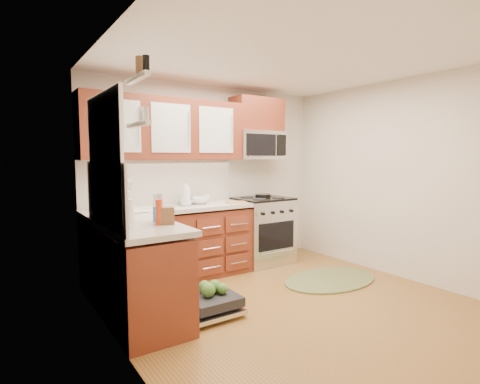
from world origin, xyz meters
TOP-DOWN VIEW (x-y plane):
  - floor at (0.00, 0.00)m, footprint 3.50×3.50m
  - ceiling at (0.00, 0.00)m, footprint 3.50×3.50m
  - wall_back at (0.00, 1.75)m, footprint 3.50×0.04m
  - wall_left at (-1.75, 0.00)m, footprint 0.04×3.50m
  - wall_right at (1.75, 0.00)m, footprint 0.04×3.50m
  - base_cabinet_back at (-0.73, 1.45)m, footprint 2.05×0.60m
  - base_cabinet_left at (-1.45, 0.52)m, footprint 0.60×1.25m
  - countertop_back at (-0.72, 1.44)m, footprint 2.07×0.64m
  - countertop_left at (-1.44, 0.53)m, footprint 0.64×1.27m
  - backsplash_back at (-0.73, 1.74)m, footprint 2.05×0.02m
  - backsplash_left at (-1.74, 0.52)m, footprint 0.02×1.25m
  - upper_cabinets at (-0.73, 1.57)m, footprint 2.05×0.35m
  - cabinet_over_mw at (0.68, 1.57)m, footprint 0.76×0.35m
  - range at (0.68, 1.43)m, footprint 0.76×0.64m
  - microwave at (0.68, 1.55)m, footprint 0.76×0.38m
  - sink at (-1.25, 1.42)m, footprint 0.62×0.50m
  - dishwasher at (-0.86, 0.30)m, footprint 0.70×0.60m
  - window at (-1.74, 0.50)m, footprint 0.03×1.05m
  - window_blind at (-1.71, 0.50)m, footprint 0.02×0.96m
  - shelf_upper at (-1.72, -0.35)m, footprint 0.04×0.40m
  - shelf_lower at (-1.72, -0.35)m, footprint 0.04×0.40m
  - rug at (0.91, 0.33)m, footprint 1.54×1.28m
  - skillet at (0.74, 1.50)m, footprint 0.23×0.23m
  - stock_pot at (-0.47, 1.54)m, footprint 0.22×0.22m
  - cutting_board at (0.14, 1.29)m, footprint 0.29×0.23m
  - canister at (-0.93, 1.34)m, footprint 0.12×0.12m
  - paper_towel_roll at (-1.60, 0.34)m, footprint 0.13×0.13m
  - mustard_bottle at (-1.62, 0.66)m, footprint 0.07×0.07m
  - red_bottle at (-1.31, 0.34)m, footprint 0.08×0.08m
  - wooden_box at (-1.25, 0.35)m, footprint 0.19×0.16m
  - blue_carton at (-1.25, 0.51)m, footprint 0.10×0.07m
  - bowl_a at (-0.48, 1.52)m, footprint 0.29×0.29m
  - bowl_b at (-0.31, 1.49)m, footprint 0.34×0.34m
  - cup at (-0.14, 1.65)m, footprint 0.14×0.14m
  - soap_bottle_a at (-0.56, 1.38)m, footprint 0.13×0.13m
  - soap_bottle_b at (-1.41, 1.05)m, footprint 0.08×0.08m
  - soap_bottle_c at (-1.62, 0.70)m, footprint 0.15×0.15m

SIDE VIEW (x-z plane):
  - floor at x=0.00m, z-range 0.00..0.00m
  - rug at x=0.91m, z-range 0.00..0.02m
  - dishwasher at x=-0.86m, z-range 0.00..0.20m
  - base_cabinet_back at x=-0.73m, z-range 0.00..0.85m
  - base_cabinet_left at x=-1.45m, z-range 0.00..0.85m
  - range at x=0.68m, z-range 0.00..0.95m
  - sink at x=-1.25m, z-range 0.67..0.93m
  - countertop_back at x=-0.72m, z-range 0.88..0.93m
  - countertop_left at x=-1.44m, z-range 0.88..0.93m
  - cutting_board at x=0.14m, z-range 0.93..0.94m
  - bowl_a at x=-0.48m, z-range 0.93..0.98m
  - bowl_b at x=-0.31m, z-range 0.93..1.01m
  - skillet at x=0.74m, z-range 0.95..0.99m
  - cup at x=-0.14m, z-range 0.93..1.03m
  - stock_pot at x=-0.47m, z-range 0.93..1.04m
  - blue_carton at x=-1.25m, z-range 0.93..1.07m
  - wooden_box at x=-1.25m, z-range 0.93..1.08m
  - soap_bottle_c at x=-1.62m, z-range 0.93..1.09m
  - soap_bottle_b at x=-1.41m, z-range 0.93..1.10m
  - canister at x=-0.93m, z-range 0.93..1.11m
  - mustard_bottle at x=-1.62m, z-range 0.93..1.12m
  - red_bottle at x=-1.31m, z-range 0.93..1.15m
  - paper_towel_roll at x=-1.60m, z-range 0.93..1.17m
  - soap_bottle_a at x=-0.56m, z-range 0.93..1.25m
  - backsplash_back at x=-0.73m, z-range 0.93..1.49m
  - backsplash_left at x=-1.74m, z-range 0.93..1.49m
  - wall_back at x=0.00m, z-range 0.00..2.50m
  - wall_left at x=-1.75m, z-range 0.00..2.50m
  - wall_right at x=1.75m, z-range 0.00..2.50m
  - window at x=-1.74m, z-range 1.02..2.08m
  - microwave at x=0.68m, z-range 1.50..1.90m
  - shelf_lower at x=-1.72m, z-range 1.74..1.76m
  - upper_cabinets at x=-0.73m, z-range 1.50..2.25m
  - window_blind at x=-1.71m, z-range 1.68..2.08m
  - shelf_upper at x=-1.72m, z-range 2.03..2.06m
  - cabinet_over_mw at x=0.68m, z-range 1.90..2.37m
  - ceiling at x=0.00m, z-range 2.50..2.50m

